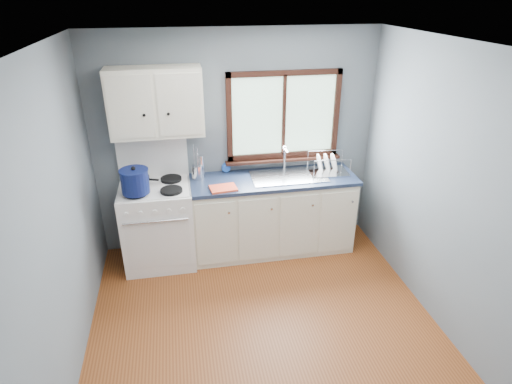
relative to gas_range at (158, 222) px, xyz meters
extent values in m
cube|color=brown|center=(0.95, -1.47, -0.50)|extent=(3.20, 3.60, 0.02)
cube|color=white|center=(0.95, -1.47, 2.02)|extent=(3.20, 3.60, 0.02)
cube|color=slate|center=(0.95, 0.34, 0.76)|extent=(3.20, 0.02, 2.50)
cube|color=slate|center=(-0.66, -1.47, 0.76)|extent=(0.02, 3.60, 2.50)
cube|color=slate|center=(2.56, -1.47, 0.76)|extent=(0.02, 3.60, 2.50)
cube|color=white|center=(0.00, -0.01, -0.03)|extent=(0.76, 0.65, 0.92)
cube|color=white|center=(0.00, 0.30, 0.65)|extent=(0.76, 0.05, 0.44)
cube|color=silver|center=(0.00, -0.01, 0.43)|extent=(0.72, 0.59, 0.01)
cylinder|color=black|center=(-0.18, -0.16, 0.45)|extent=(0.23, 0.23, 0.03)
cylinder|color=black|center=(0.18, -0.16, 0.45)|extent=(0.23, 0.23, 0.03)
cylinder|color=black|center=(-0.18, 0.14, 0.45)|extent=(0.23, 0.23, 0.03)
cylinder|color=black|center=(0.18, 0.14, 0.45)|extent=(0.23, 0.23, 0.03)
cylinder|color=silver|center=(0.00, -0.35, 0.21)|extent=(0.66, 0.02, 0.02)
cube|color=silver|center=(0.00, -0.33, -0.09)|extent=(0.66, 0.01, 0.55)
cube|color=silver|center=(1.31, 0.02, -0.05)|extent=(1.85, 0.60, 0.88)
cube|color=black|center=(1.31, 0.04, -0.45)|extent=(1.85, 0.54, 0.08)
cube|color=#182339|center=(1.31, 0.02, 0.41)|extent=(1.89, 0.64, 0.04)
cube|color=silver|center=(1.49, 0.02, 0.43)|extent=(0.84, 0.46, 0.01)
cube|color=silver|center=(1.29, 0.02, 0.36)|extent=(0.36, 0.40, 0.14)
cube|color=silver|center=(1.69, 0.02, 0.36)|extent=(0.36, 0.40, 0.14)
cylinder|color=silver|center=(1.49, 0.22, 0.57)|extent=(0.02, 0.02, 0.28)
cylinder|color=silver|center=(1.49, 0.15, 0.70)|extent=(0.02, 0.16, 0.02)
sphere|color=silver|center=(1.49, 0.22, 0.71)|extent=(0.04, 0.04, 0.04)
cube|color=#9EC6A8|center=(1.49, 0.32, 1.06)|extent=(1.22, 0.01, 0.92)
cube|color=black|center=(1.49, 0.30, 1.53)|extent=(1.30, 0.05, 0.06)
cube|color=black|center=(1.49, 0.30, 0.59)|extent=(1.30, 0.05, 0.06)
cube|color=black|center=(0.87, 0.30, 1.06)|extent=(0.06, 0.05, 1.00)
cube|color=black|center=(2.10, 0.30, 1.06)|extent=(0.06, 0.05, 1.00)
cube|color=black|center=(1.49, 0.30, 1.06)|extent=(0.03, 0.05, 0.92)
cube|color=black|center=(1.49, 0.27, 0.54)|extent=(1.36, 0.10, 0.03)
cube|color=silver|center=(0.10, 0.16, 1.31)|extent=(0.95, 0.32, 0.70)
cube|color=silver|center=(-0.14, -0.01, 1.31)|extent=(0.44, 0.01, 0.62)
cube|color=silver|center=(0.34, -0.01, 1.31)|extent=(0.44, 0.01, 0.62)
sphere|color=black|center=(-0.02, -0.02, 1.23)|extent=(0.03, 0.03, 0.03)
sphere|color=black|center=(0.22, -0.02, 1.23)|extent=(0.03, 0.03, 0.03)
cylinder|color=black|center=(-0.16, 0.13, 0.49)|extent=(0.30, 0.30, 0.05)
cube|color=black|center=(-0.01, 0.07, 0.49)|extent=(0.13, 0.07, 0.01)
cylinder|color=#0D174C|center=(-0.17, -0.17, 0.59)|extent=(0.33, 0.33, 0.24)
cylinder|color=#0D174C|center=(-0.17, -0.17, 0.71)|extent=(0.34, 0.34, 0.02)
sphere|color=black|center=(-0.17, -0.17, 0.73)|extent=(0.05, 0.05, 0.04)
cylinder|color=silver|center=(0.47, 0.15, 0.51)|extent=(0.17, 0.17, 0.16)
cylinder|color=silver|center=(0.49, 0.17, 0.67)|extent=(0.01, 0.01, 0.23)
cylinder|color=silver|center=(0.45, 0.16, 0.69)|extent=(0.01, 0.01, 0.28)
cylinder|color=silver|center=(0.48, 0.13, 0.66)|extent=(0.01, 0.01, 0.21)
cylinder|color=silver|center=(0.52, 0.17, 0.56)|extent=(0.07, 0.07, 0.27)
imported|color=blue|center=(0.81, 0.25, 0.56)|extent=(0.11, 0.11, 0.27)
cube|color=#EF4D2D|center=(0.72, -0.17, 0.44)|extent=(0.30, 0.23, 0.02)
cube|color=silver|center=(1.97, 0.06, 0.43)|extent=(0.46, 0.36, 0.02)
cylinder|color=silver|center=(1.75, -0.09, 0.53)|extent=(0.01, 0.01, 0.21)
cylinder|color=silver|center=(2.17, -0.11, 0.53)|extent=(0.01, 0.01, 0.21)
cylinder|color=silver|center=(1.77, 0.23, 0.53)|extent=(0.01, 0.01, 0.21)
cylinder|color=silver|center=(2.19, 0.20, 0.53)|extent=(0.01, 0.01, 0.21)
cylinder|color=silver|center=(1.96, -0.10, 0.63)|extent=(0.42, 0.04, 0.01)
cylinder|color=silver|center=(1.98, 0.21, 0.63)|extent=(0.42, 0.04, 0.01)
cylinder|color=white|center=(1.86, 0.06, 0.54)|extent=(0.08, 0.23, 0.23)
cylinder|color=white|center=(1.95, 0.06, 0.54)|extent=(0.08, 0.23, 0.23)
cylinder|color=white|center=(2.03, 0.05, 0.54)|extent=(0.08, 0.23, 0.23)
camera|label=1|loc=(0.30, -4.27, 2.37)|focal=30.00mm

